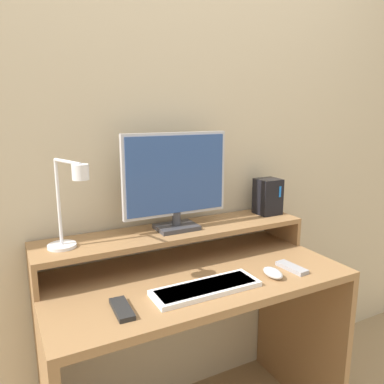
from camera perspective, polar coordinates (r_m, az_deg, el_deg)
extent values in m
cube|color=beige|center=(1.66, -4.78, 7.43)|extent=(6.00, 0.05, 2.50)
cube|color=olive|center=(1.50, 0.52, -12.78)|extent=(1.16, 0.58, 0.03)
cube|color=olive|center=(1.98, 15.97, -19.21)|extent=(0.03, 0.58, 0.74)
cube|color=olive|center=(1.48, -23.18, -11.24)|extent=(0.02, 0.25, 0.11)
cube|color=olive|center=(1.91, 13.47, -5.29)|extent=(0.02, 0.25, 0.11)
cube|color=olive|center=(1.59, -2.32, -6.07)|extent=(1.16, 0.25, 0.02)
cube|color=#38383D|center=(1.58, -2.36, -5.35)|extent=(0.17, 0.13, 0.02)
cylinder|color=#38383D|center=(1.57, -2.37, -4.05)|extent=(0.04, 0.04, 0.06)
cube|color=#B7B7BC|center=(1.54, -2.50, 2.71)|extent=(0.46, 0.02, 0.34)
cube|color=#2D4C8C|center=(1.53, -2.33, 2.65)|extent=(0.43, 0.01, 0.32)
cylinder|color=silver|center=(1.46, -19.20, -7.74)|extent=(0.10, 0.10, 0.01)
cylinder|color=silver|center=(1.41, -19.65, -1.58)|extent=(0.01, 0.01, 0.31)
cylinder|color=silver|center=(1.31, -18.51, 4.38)|extent=(0.06, 0.16, 0.01)
cylinder|color=silver|center=(1.24, -16.64, 2.93)|extent=(0.05, 0.05, 0.05)
cube|color=black|center=(1.83, 11.46, -0.66)|extent=(0.11, 0.10, 0.17)
cube|color=#1972F2|center=(1.81, 13.28, 0.04)|extent=(0.01, 0.00, 0.05)
cube|color=white|center=(1.36, 2.16, -14.45)|extent=(0.39, 0.13, 0.02)
cube|color=silver|center=(1.36, 2.16, -14.25)|extent=(0.36, 0.10, 0.01)
ellipsoid|color=silver|center=(1.48, 12.21, -11.96)|extent=(0.05, 0.10, 0.03)
cube|color=black|center=(1.26, -10.63, -17.12)|extent=(0.06, 0.14, 0.02)
cube|color=#99999E|center=(1.57, 14.96, -11.07)|extent=(0.06, 0.14, 0.02)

